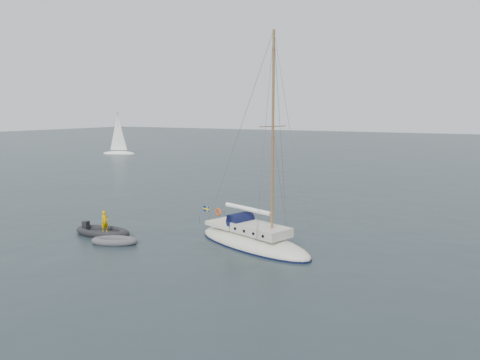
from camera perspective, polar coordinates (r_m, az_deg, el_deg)
The scene contains 5 objects.
ground at distance 25.41m, azimuth 5.14°, elevation -9.52°, with size 300.00×300.00×0.00m, color black.
sailboat at distance 27.26m, azimuth 1.61°, elevation -6.15°, with size 8.83×2.65×12.58m.
dinghy at distance 28.90m, azimuth -15.04°, elevation -7.18°, with size 2.79×1.26×0.40m.
rib at distance 31.10m, azimuth -16.42°, elevation -5.99°, with size 3.96×1.80×1.59m.
distant_yacht_a at distance 87.03m, azimuth -14.62°, elevation 5.31°, with size 6.01×3.21×7.96m.
Camera 1 is at (9.52, -22.21, 7.85)m, focal length 35.00 mm.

